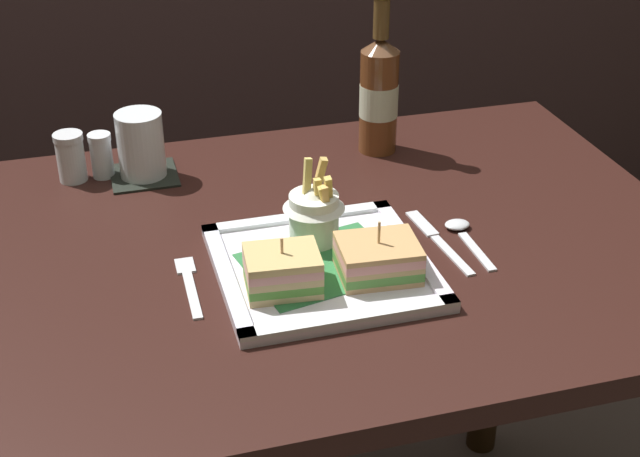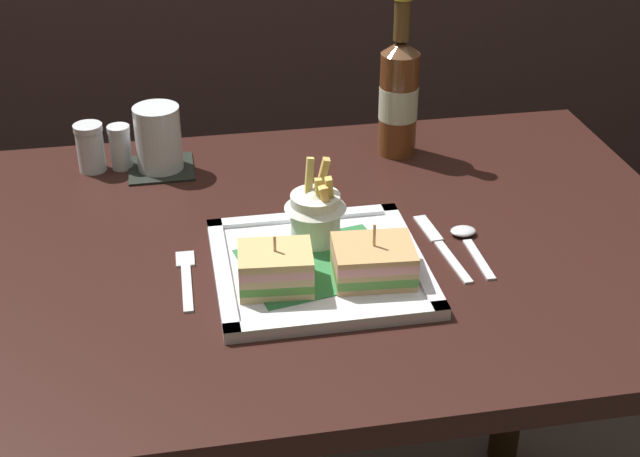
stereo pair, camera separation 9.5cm
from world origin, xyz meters
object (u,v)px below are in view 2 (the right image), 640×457
Objects in this scene: dining_table at (321,319)px; pepper_shaker at (121,150)px; water_glass at (159,142)px; fries_cup at (316,209)px; salt_shaker at (91,150)px; sandwich_half_left at (275,269)px; fork at (186,276)px; sandwich_half_right at (373,261)px; knife at (440,245)px; square_plate at (319,267)px; beer_bottle at (399,95)px; spoon at (467,238)px.

pepper_shaker is (-0.26, 0.27, 0.16)m from dining_table.
water_glass is 0.06m from pepper_shaker.
fries_cup is 1.54× the size of salt_shaker.
water_glass is (-0.13, 0.37, 0.01)m from sandwich_half_left.
sandwich_half_left is at bearing -64.36° from pepper_shaker.
sandwich_half_left reaches higher than fork.
sandwich_half_right is 0.13m from knife.
square_plate is 0.39m from water_glass.
beer_bottle is at bearing 56.20° from sandwich_half_left.
sandwich_half_left is 0.45m from beer_bottle.
dining_table is 0.24m from spoon.
sandwich_half_left reaches higher than salt_shaker.
pepper_shaker is (-0.42, 0.32, 0.03)m from knife.
dining_table is 0.16m from square_plate.
salt_shaker reaches higher than knife.
water_glass is 0.47m from knife.
salt_shaker is at bearing 148.04° from spoon.
fries_cup reaches higher than sandwich_half_left.
water_glass is at bearing -9.66° from salt_shaker.
sandwich_half_right is 0.12m from fries_cup.
fries_cup reaches higher than knife.
sandwich_half_left is at bearing -162.73° from knife.
sandwich_half_right is at bearing -47.82° from salt_shaker.
beer_bottle reaches higher than square_plate.
square_plate reaches higher than spoon.
fork is at bearing 152.14° from sandwich_half_left.
spoon is 1.71× the size of salt_shaker.
fork is 1.83× the size of salt_shaker.
sandwich_half_right is 0.50m from pepper_shaker.
sandwich_half_right is (0.12, 0.00, -0.00)m from sandwich_half_left.
sandwich_half_left is 0.68× the size of fork.
pepper_shaker is at bearing 128.34° from sandwich_half_right.
fork is at bearing -177.36° from knife.
sandwich_half_right is (0.04, -0.12, 0.16)m from dining_table.
spoon is (0.15, 0.08, -0.03)m from sandwich_half_right.
salt_shaker is at bearing 120.76° from sandwich_half_left.
water_glass is 0.50m from spoon.
beer_bottle reaches higher than spoon.
beer_bottle reaches higher than knife.
fries_cup reaches higher than dining_table.
spoon is at bearing -31.96° from salt_shaker.
salt_shaker is at bearing 129.84° from square_plate.
sandwich_half_left is 0.95× the size of water_glass.
square_plate is 1.91× the size of fork.
fries_cup is 0.39m from pepper_shaker.
knife is 0.56m from salt_shaker.
salt_shaker is (-0.48, 0.02, -0.06)m from beer_bottle.
sandwich_half_left is at bearing -123.80° from beer_bottle.
pepper_shaker is at bearing 115.64° from sandwich_half_left.
sandwich_half_right is at bearing -69.51° from dining_table.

